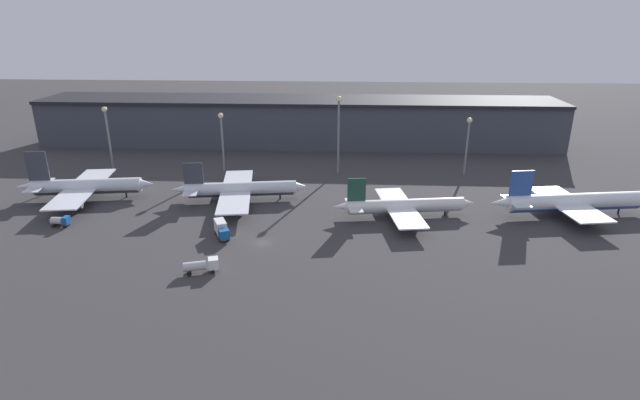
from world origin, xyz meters
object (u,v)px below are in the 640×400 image
Objects in this scene: airplane_0 at (86,187)px; airplane_2 at (404,206)px; airplane_3 at (573,202)px; service_vehicle_3 at (202,265)px; airplane_1 at (240,189)px; service_vehicle_2 at (221,229)px; service_vehicle_0 at (60,221)px.

airplane_0 reaches higher than airplane_2.
airplane_0 is 92.93m from airplane_2.
airplane_0 is 0.84× the size of airplane_3.
airplane_0 reaches higher than service_vehicle_3.
airplane_0 is 138.51m from airplane_3.
airplane_2 is 0.83× the size of airplane_3.
airplane_3 is (92.55, -6.81, 0.44)m from airplane_1.
airplane_0 is at bearing 165.85° from airplane_2.
airplane_0 is 52.52m from service_vehicle_2.
airplane_3 is 93.82m from service_vehicle_2.
airplane_3 is at bearing 4.61° from service_vehicle_3.
airplane_1 is 5.15× the size of service_vehicle_2.
airplane_1 reaches higher than service_vehicle_2.
service_vehicle_2 is (0.60, -25.34, -1.35)m from airplane_1.
airplane_1 is 8.72× the size of service_vehicle_0.
airplane_3 reaches higher than airplane_2.
airplane_0 is 63.19m from service_vehicle_3.
airplane_1 is at bearing -7.44° from airplane_0.
service_vehicle_3 is (43.15, -22.15, 0.14)m from service_vehicle_0.
airplane_2 reaches higher than service_vehicle_0.
airplane_3 is 6.03× the size of service_vehicle_2.
airplane_3 is at bearing 7.26° from service_vehicle_0.
service_vehicle_3 is at bearing -26.08° from service_vehicle_0.
airplane_2 is at bearing 8.39° from service_vehicle_0.
airplane_1 is at bearing 159.40° from airplane_2.
service_vehicle_2 is at bearing -177.10° from airplane_3.
airplane_0 is at bearing 172.56° from airplane_1.
airplane_3 is (138.38, -5.97, 0.13)m from airplane_0.
airplane_2 is (46.64, -10.00, -0.36)m from airplane_1.
service_vehicle_0 is (-135.01, -14.60, -2.34)m from airplane_3.
service_vehicle_3 is at bearing -166.69° from airplane_3.
service_vehicle_3 is at bearing -97.59° from airplane_1.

